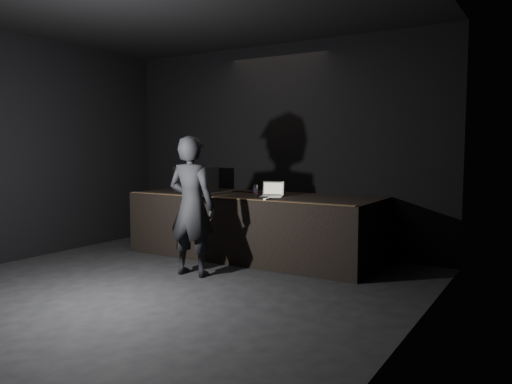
{
  "coord_description": "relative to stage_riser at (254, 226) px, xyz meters",
  "views": [
    {
      "loc": [
        4.13,
        -4.05,
        1.74
      ],
      "look_at": [
        0.29,
        2.3,
        1.09
      ],
      "focal_mm": 35.0,
      "sensor_mm": 36.0,
      "label": 1
    }
  ],
  "objects": [
    {
      "name": "ground",
      "position": [
        0.0,
        -2.73,
        -0.5
      ],
      "size": [
        7.0,
        7.0,
        0.0
      ],
      "primitive_type": "plane",
      "color": "black",
      "rests_on": "ground"
    },
    {
      "name": "room_walls",
      "position": [
        0.0,
        -2.73,
        1.52
      ],
      "size": [
        6.1,
        7.1,
        3.52
      ],
      "color": "black",
      "rests_on": "ground"
    },
    {
      "name": "stage_riser",
      "position": [
        0.0,
        0.0,
        0.0
      ],
      "size": [
        4.0,
        1.5,
        1.0
      ],
      "primitive_type": "cube",
      "color": "black",
      "rests_on": "ground"
    },
    {
      "name": "riser_lip",
      "position": [
        0.0,
        -0.71,
        0.51
      ],
      "size": [
        3.92,
        0.1,
        0.01
      ],
      "primitive_type": "cube",
      "color": "brown",
      "rests_on": "stage_riser"
    },
    {
      "name": "stage_monitor",
      "position": [
        -1.12,
        -0.08,
        0.71
      ],
      "size": [
        0.66,
        0.5,
        0.43
      ],
      "rotation": [
        0.0,
        0.0,
        -0.05
      ],
      "color": "black",
      "rests_on": "stage_riser"
    },
    {
      "name": "cable",
      "position": [
        -0.13,
        0.25,
        0.51
      ],
      "size": [
        1.02,
        0.14,
        0.02
      ],
      "primitive_type": "cylinder",
      "rotation": [
        0.0,
        1.57,
        -0.12
      ],
      "color": "black",
      "rests_on": "stage_riser"
    },
    {
      "name": "laptop",
      "position": [
        0.4,
        -0.12,
        0.56
      ],
      "size": [
        0.41,
        0.39,
        0.23
      ],
      "rotation": [
        0.0,
        0.0,
        0.33
      ],
      "color": "silver",
      "rests_on": "stage_riser"
    },
    {
      "name": "beer_can",
      "position": [
        0.11,
        -0.15,
        0.58
      ],
      "size": [
        0.07,
        0.07,
        0.17
      ],
      "color": "silver",
      "rests_on": "stage_riser"
    },
    {
      "name": "plastic_cup",
      "position": [
        0.31,
        0.37,
        0.55
      ],
      "size": [
        0.07,
        0.07,
        0.09
      ],
      "primitive_type": "cylinder",
      "color": "white",
      "rests_on": "stage_riser"
    },
    {
      "name": "wii_remote",
      "position": [
        0.61,
        -0.65,
        0.52
      ],
      "size": [
        0.05,
        0.17,
        0.03
      ],
      "primitive_type": "cube",
      "rotation": [
        0.0,
        0.0,
        0.03
      ],
      "color": "white",
      "rests_on": "stage_riser"
    },
    {
      "name": "person",
      "position": [
        -0.11,
        -1.46,
        0.45
      ],
      "size": [
        0.73,
        0.51,
        1.91
      ],
      "primitive_type": "imported",
      "rotation": [
        0.0,
        0.0,
        3.22
      ],
      "color": "black",
      "rests_on": "ground"
    }
  ]
}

